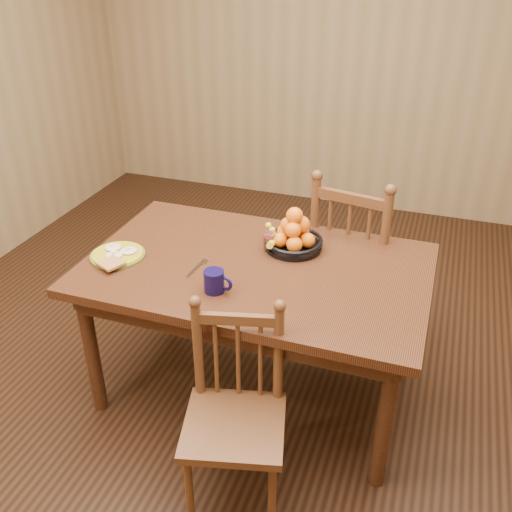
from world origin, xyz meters
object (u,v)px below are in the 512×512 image
(breakfast_plate, at_px, (117,255))
(fruit_bowl, at_px, (293,237))
(dining_table, at_px, (256,281))
(chair_far, at_px, (355,261))
(chair_near, at_px, (235,416))
(coffee_mug, at_px, (215,281))

(breakfast_plate, bearing_deg, fruit_bowl, 25.05)
(dining_table, height_order, fruit_bowl, fruit_bowl)
(chair_far, distance_m, chair_near, 1.27)
(dining_table, bearing_deg, chair_near, -78.34)
(coffee_mug, bearing_deg, fruit_bowl, 66.51)
(chair_near, height_order, coffee_mug, chair_near)
(chair_far, xyz_separation_m, fruit_bowl, (-0.26, -0.40, 0.31))
(dining_table, bearing_deg, chair_far, 58.67)
(fruit_bowl, bearing_deg, chair_near, -89.02)
(chair_near, xyz_separation_m, coffee_mug, (-0.23, 0.36, 0.37))
(chair_far, relative_size, fruit_bowl, 3.20)
(dining_table, distance_m, chair_far, 0.74)
(fruit_bowl, bearing_deg, coffee_mug, -113.49)
(fruit_bowl, bearing_deg, breakfast_plate, -154.95)
(chair_far, relative_size, coffee_mug, 7.73)
(chair_far, height_order, chair_near, chair_far)
(chair_far, bearing_deg, chair_near, 89.03)
(dining_table, bearing_deg, fruit_bowl, 61.92)
(dining_table, height_order, breakfast_plate, breakfast_plate)
(breakfast_plate, xyz_separation_m, fruit_bowl, (0.77, 0.36, 0.05))
(dining_table, xyz_separation_m, breakfast_plate, (-0.66, -0.14, 0.10))
(coffee_mug, distance_m, fruit_bowl, 0.53)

